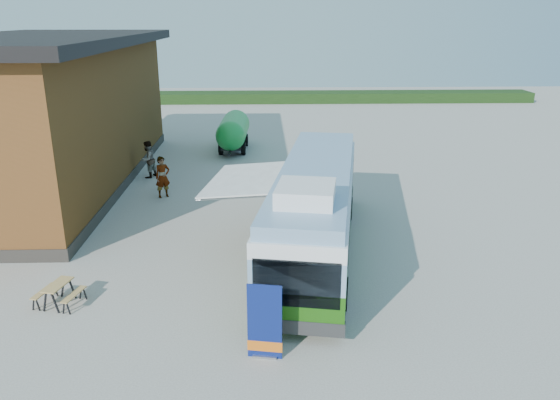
{
  "coord_description": "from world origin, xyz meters",
  "views": [
    {
      "loc": [
        0.55,
        -18.05,
        8.38
      ],
      "look_at": [
        1.2,
        2.56,
        1.4
      ],
      "focal_mm": 35.0,
      "sensor_mm": 36.0,
      "label": 1
    }
  ],
  "objects_px": {
    "bus": "(315,207)",
    "person_a": "(163,177)",
    "banner": "(265,329)",
    "picnic_table": "(58,289)",
    "person_b": "(148,159)",
    "slurry_tanker": "(233,130)"
  },
  "relations": [
    {
      "from": "picnic_table",
      "to": "slurry_tanker",
      "type": "xyz_separation_m",
      "value": [
        4.32,
        20.14,
        0.8
      ]
    },
    {
      "from": "banner",
      "to": "slurry_tanker",
      "type": "xyz_separation_m",
      "value": [
        -1.92,
        23.05,
        0.47
      ]
    },
    {
      "from": "banner",
      "to": "slurry_tanker",
      "type": "distance_m",
      "value": 23.14
    },
    {
      "from": "picnic_table",
      "to": "person_b",
      "type": "relative_size",
      "value": 0.73
    },
    {
      "from": "bus",
      "to": "banner",
      "type": "xyz_separation_m",
      "value": [
        -1.88,
        -6.55,
        -0.96
      ]
    },
    {
      "from": "bus",
      "to": "person_b",
      "type": "distance_m",
      "value": 13.1
    },
    {
      "from": "bus",
      "to": "person_a",
      "type": "bearing_deg",
      "value": 144.72
    },
    {
      "from": "person_a",
      "to": "person_b",
      "type": "distance_m",
      "value": 3.71
    },
    {
      "from": "person_b",
      "to": "banner",
      "type": "bearing_deg",
      "value": 49.92
    },
    {
      "from": "banner",
      "to": "slurry_tanker",
      "type": "bearing_deg",
      "value": 104.74
    },
    {
      "from": "banner",
      "to": "bus",
      "type": "bearing_deg",
      "value": 83.96
    },
    {
      "from": "person_a",
      "to": "slurry_tanker",
      "type": "xyz_separation_m",
      "value": [
        2.94,
        9.7,
        0.32
      ]
    },
    {
      "from": "bus",
      "to": "slurry_tanker",
      "type": "xyz_separation_m",
      "value": [
        -3.8,
        16.5,
        -0.49
      ]
    },
    {
      "from": "picnic_table",
      "to": "person_b",
      "type": "xyz_separation_m",
      "value": [
        -0.0,
        13.89,
        0.48
      ]
    },
    {
      "from": "banner",
      "to": "person_b",
      "type": "height_order",
      "value": "banner"
    },
    {
      "from": "slurry_tanker",
      "to": "person_a",
      "type": "bearing_deg",
      "value": -104.6
    },
    {
      "from": "banner",
      "to": "picnic_table",
      "type": "relative_size",
      "value": 1.43
    },
    {
      "from": "bus",
      "to": "person_a",
      "type": "xyz_separation_m",
      "value": [
        -6.74,
        6.8,
        -0.81
      ]
    },
    {
      "from": "banner",
      "to": "slurry_tanker",
      "type": "relative_size",
      "value": 0.34
    },
    {
      "from": "person_a",
      "to": "slurry_tanker",
      "type": "height_order",
      "value": "slurry_tanker"
    },
    {
      "from": "slurry_tanker",
      "to": "picnic_table",
      "type": "bearing_deg",
      "value": -99.87
    },
    {
      "from": "person_b",
      "to": "bus",
      "type": "bearing_deg",
      "value": 67.96
    }
  ]
}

